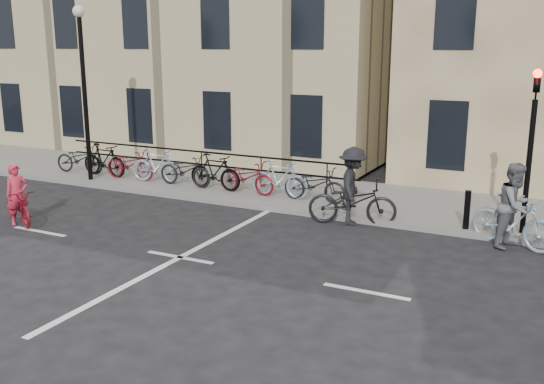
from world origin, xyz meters
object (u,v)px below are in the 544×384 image
at_px(traffic_light, 532,132).
at_px(cyclist_dark, 353,194).
at_px(cyclist_pink, 18,203).
at_px(cyclist_grey, 514,214).
at_px(lamp_post, 83,72).

bearing_deg(traffic_light, cyclist_dark, -173.46).
distance_m(cyclist_pink, cyclist_grey, 11.54).
bearing_deg(cyclist_dark, cyclist_pink, 101.16).
bearing_deg(cyclist_grey, cyclist_pink, 130.24).
distance_m(traffic_light, lamp_post, 12.74).
height_order(traffic_light, cyclist_dark, traffic_light).
height_order(cyclist_grey, cyclist_dark, cyclist_dark).
xyz_separation_m(traffic_light, cyclist_grey, (-0.16, -0.54, -1.70)).
height_order(cyclist_pink, cyclist_grey, cyclist_grey).
height_order(traffic_light, cyclist_pink, traffic_light).
xyz_separation_m(cyclist_pink, cyclist_grey, (10.99, 3.54, 0.24)).
bearing_deg(cyclist_dark, lamp_post, 71.44).
xyz_separation_m(cyclist_pink, cyclist_dark, (7.30, 3.64, 0.24)).
bearing_deg(traffic_light, lamp_post, 179.73).
relative_size(lamp_post, cyclist_grey, 2.66).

